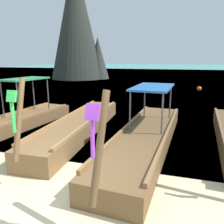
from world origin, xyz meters
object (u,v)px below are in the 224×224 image
at_px(longtail_boat_violet_ribbon, 146,137).
at_px(mooring_buoy_far, 199,89).
at_px(longtail_boat_green_ribbon, 80,126).
at_px(karst_rock, 77,22).
at_px(longtail_boat_blue_ribbon, 15,121).

height_order(longtail_boat_violet_ribbon, mooring_buoy_far, longtail_boat_violet_ribbon).
xyz_separation_m(longtail_boat_green_ribbon, longtail_boat_violet_ribbon, (2.52, -0.58, 0.02)).
distance_m(longtail_boat_green_ribbon, longtail_boat_violet_ribbon, 2.59).
bearing_deg(karst_rock, longtail_boat_blue_ribbon, -71.58).
xyz_separation_m(karst_rock, mooring_buoy_far, (15.30, -8.75, -7.37)).
xyz_separation_m(longtail_boat_blue_ribbon, longtail_boat_violet_ribbon, (5.22, -0.37, 0.01)).
height_order(longtail_boat_violet_ribbon, karst_rock, karst_rock).
xyz_separation_m(longtail_boat_green_ribbon, mooring_buoy_far, (5.19, 13.30, -0.09)).
relative_size(longtail_boat_green_ribbon, karst_rock, 0.45).
distance_m(longtail_boat_green_ribbon, karst_rock, 25.32).
bearing_deg(mooring_buoy_far, longtail_boat_blue_ribbon, -120.29).
xyz_separation_m(longtail_boat_blue_ribbon, mooring_buoy_far, (7.89, 13.51, -0.11)).
bearing_deg(longtail_boat_violet_ribbon, longtail_boat_green_ribbon, 167.11).
bearing_deg(longtail_boat_green_ribbon, longtail_boat_violet_ribbon, -12.89).
height_order(longtail_boat_green_ribbon, karst_rock, karst_rock).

